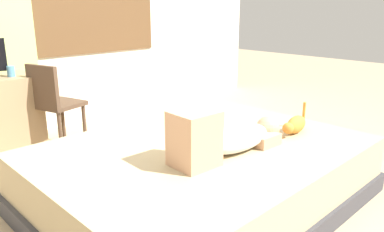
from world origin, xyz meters
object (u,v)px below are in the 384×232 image
person_lying (226,137)px  cat (295,125)px  cup (11,71)px  chair_by_desk (53,101)px  bed (201,174)px

person_lying → cat: 0.70m
cup → chair_by_desk: size_ratio=0.11×
bed → chair_by_desk: chair_by_desk is taller
bed → cat: size_ratio=6.36×
bed → cat: 0.82m
bed → cup: size_ratio=22.88×
cat → chair_by_desk: bearing=116.7°
bed → person_lying: person_lying is taller
cup → chair_by_desk: chair_by_desk is taller
bed → person_lying: size_ratio=2.41×
person_lying → chair_by_desk: size_ratio=1.09×
person_lying → cup: size_ratio=9.51×
cat → chair_by_desk: size_ratio=0.41×
cup → chair_by_desk: bearing=-44.6°
person_lying → bed: bearing=90.6°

